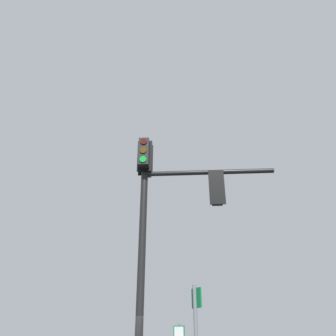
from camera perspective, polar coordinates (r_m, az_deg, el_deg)
The scene contains 1 object.
signal_mast_assembly at distance 9.51m, azimuth -0.97°, elevation -7.08°, with size 0.97×4.00×7.45m.
Camera 1 is at (8.44, 2.88, 1.94)m, focal length 35.98 mm.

